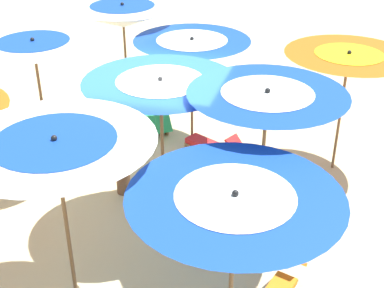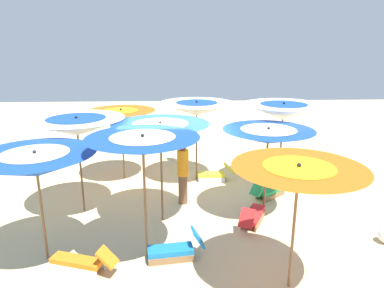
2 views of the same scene
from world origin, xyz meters
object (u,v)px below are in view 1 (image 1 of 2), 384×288
lounger_1 (155,121)px  lounger_2 (67,144)px  beach_umbrella_2 (123,16)px  beach_umbrella_0 (348,64)px  beach_umbrella_1 (192,49)px  beach_umbrella_5 (34,52)px  beach_umbrella_3 (267,104)px  beach_ball (280,99)px  beach_umbrella_4 (161,91)px  beach_umbrella_6 (234,213)px  lounger_4 (213,147)px  beach_umbrella_7 (57,156)px  beachgoer_0 (121,148)px  lounger_3 (269,213)px

lounger_1 → lounger_2: bearing=96.7°
beach_umbrella_2 → beach_umbrella_0: bearing=76.6°
beach_umbrella_1 → beach_umbrella_0: bearing=85.4°
beach_umbrella_5 → beach_umbrella_3: bearing=73.3°
beach_umbrella_5 → lounger_1: 3.13m
beach_umbrella_5 → beach_ball: beach_umbrella_5 is taller
lounger_1 → beach_ball: size_ratio=3.41×
lounger_1 → beach_umbrella_5: bearing=104.9°
beach_umbrella_2 → lounger_1: beach_umbrella_2 is taller
beach_umbrella_2 → beach_ball: (-1.42, 3.17, -2.09)m
beach_umbrella_5 → beach_umbrella_2: bearing=165.2°
beach_umbrella_3 → beach_umbrella_4: 1.56m
beach_umbrella_4 → beach_umbrella_5: beach_umbrella_5 is taller
beach_umbrella_6 → beach_umbrella_5: bearing=-128.2°
beach_umbrella_5 → lounger_4: (-1.17, 2.84, -2.05)m
beach_umbrella_3 → beach_umbrella_7: bearing=-50.2°
beachgoer_0 → beach_umbrella_1: bearing=-160.8°
beach_umbrella_0 → beachgoer_0: bearing=-62.7°
lounger_3 → lounger_4: lounger_3 is taller
beach_umbrella_1 → beach_umbrella_7: size_ratio=0.90×
beach_umbrella_6 → lounger_4: 4.86m
beach_umbrella_4 → beach_umbrella_1: bearing=-174.9°
beach_umbrella_0 → lounger_2: beach_umbrella_0 is taller
lounger_1 → beach_umbrella_3: bearing=-177.8°
beach_umbrella_1 → lounger_4: 1.91m
beachgoer_0 → lounger_1: bearing=-137.0°
beach_umbrella_3 → beach_umbrella_2: bearing=-136.5°
beach_umbrella_1 → beachgoer_0: size_ratio=1.31×
lounger_4 → beach_umbrella_1: bearing=-9.8°
beach_umbrella_7 → beach_umbrella_0: bearing=144.1°
beach_umbrella_2 → lounger_1: 2.25m
lounger_3 → beachgoer_0: 2.63m
beach_umbrella_3 → beach_umbrella_4: size_ratio=1.04×
beach_umbrella_0 → beach_umbrella_5: (1.34, -5.10, 0.20)m
beach_umbrella_0 → beach_umbrella_2: beach_umbrella_2 is taller
lounger_1 → beach_ball: lounger_1 is taller
lounger_2 → beachgoer_0: size_ratio=0.67×
beach_umbrella_1 → lounger_3: size_ratio=1.91×
beach_umbrella_1 → beach_umbrella_6: bearing=20.1°
beach_umbrella_1 → beach_ball: bearing=146.7°
beach_umbrella_5 → beach_umbrella_6: (3.19, 4.05, -0.28)m
beach_umbrella_3 → beach_umbrella_7: 2.74m
lounger_4 → beach_umbrella_6: bearing=132.1°
beach_umbrella_6 → lounger_2: size_ratio=1.98×
beach_umbrella_5 → lounger_1: beach_umbrella_5 is taller
lounger_4 → beachgoer_0: (1.62, -1.20, 0.68)m
beachgoer_0 → beach_umbrella_4: bearing=98.1°
beachgoer_0 → lounger_4: bearing=-178.8°
beach_umbrella_3 → lounger_3: (-0.55, 0.09, -2.11)m
beach_umbrella_0 → beach_umbrella_7: (4.31, -3.12, 0.15)m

